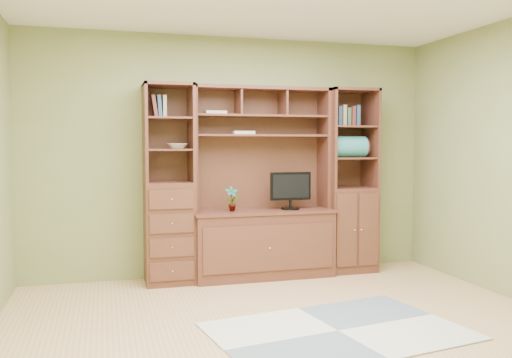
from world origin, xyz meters
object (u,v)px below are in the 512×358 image
object	(u,v)px
center_hutch	(263,183)
left_tower	(169,184)
right_tower	(349,181)
monitor	(291,184)

from	to	relation	value
center_hutch	left_tower	bearing A→B (deg)	177.71
center_hutch	right_tower	size ratio (longest dim) A/B	1.00
monitor	right_tower	bearing A→B (deg)	7.24
monitor	center_hutch	bearing A→B (deg)	174.66
right_tower	monitor	bearing A→B (deg)	-174.10
center_hutch	left_tower	xyz separation A→B (m)	(-1.00, 0.04, 0.00)
center_hutch	right_tower	xyz separation A→B (m)	(1.02, 0.04, 0.00)
left_tower	right_tower	distance (m)	2.02
left_tower	right_tower	bearing A→B (deg)	0.00
center_hutch	monitor	xyz separation A→B (m)	(0.30, -0.03, -0.02)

